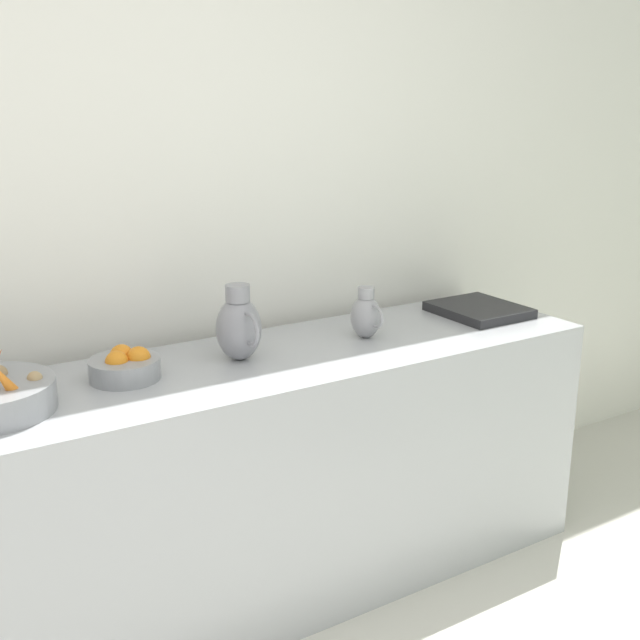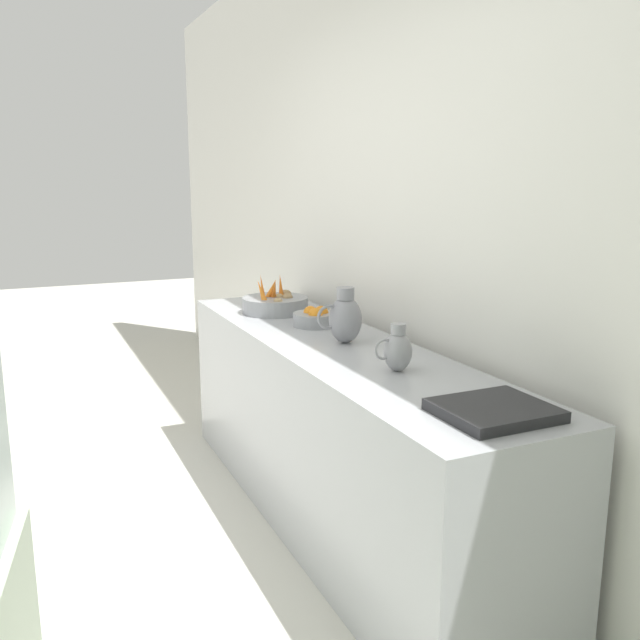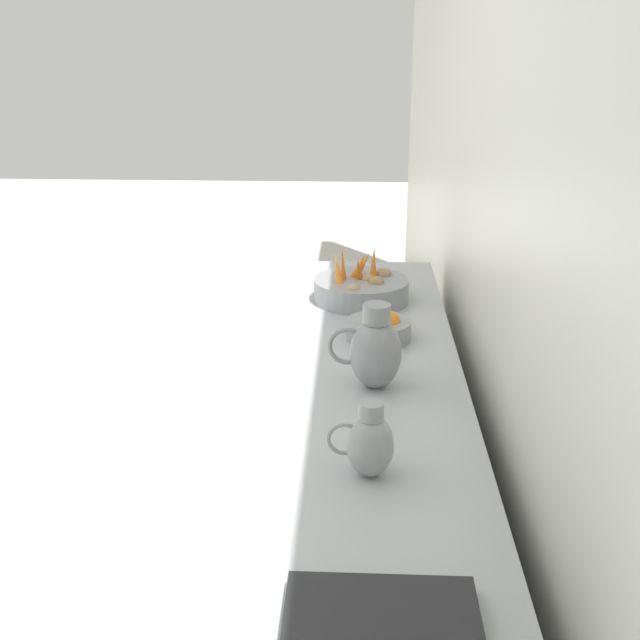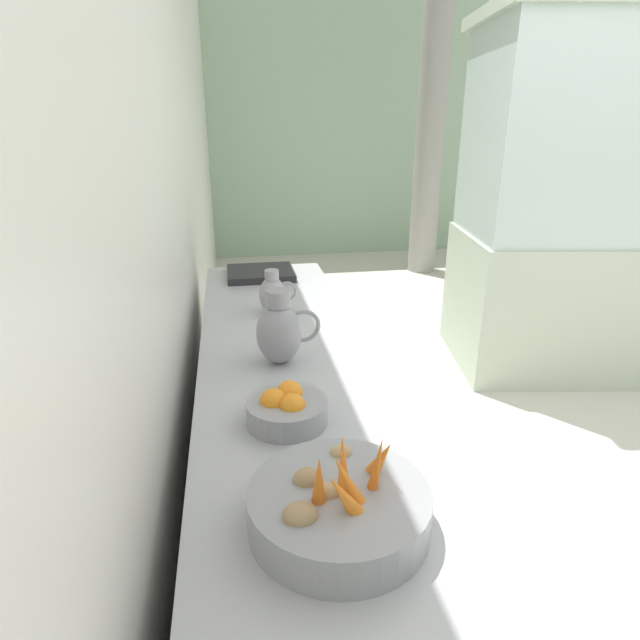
% 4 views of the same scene
% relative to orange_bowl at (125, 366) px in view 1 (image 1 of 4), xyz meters
% --- Properties ---
extents(tile_wall_left, '(0.10, 9.23, 3.00)m').
position_rel_orange_bowl_xyz_m(tile_wall_left, '(-0.36, 0.85, 0.58)').
color(tile_wall_left, white).
rests_on(tile_wall_left, ground_plane).
extents(prep_counter, '(0.61, 2.61, 0.88)m').
position_rel_orange_bowl_xyz_m(prep_counter, '(0.05, 0.35, -0.48)').
color(prep_counter, '#ADAFB5').
rests_on(prep_counter, ground_plane).
extents(orange_bowl, '(0.22, 0.22, 0.10)m').
position_rel_orange_bowl_xyz_m(orange_bowl, '(0.00, 0.00, 0.00)').
color(orange_bowl, gray).
rests_on(orange_bowl, prep_counter).
extents(metal_pitcher_tall, '(0.21, 0.15, 0.25)m').
position_rel_orange_bowl_xyz_m(metal_pitcher_tall, '(0.02, 0.38, 0.07)').
color(metal_pitcher_tall, gray).
rests_on(metal_pitcher_tall, prep_counter).
extents(metal_pitcher_short, '(0.16, 0.11, 0.19)m').
position_rel_orange_bowl_xyz_m(metal_pitcher_short, '(0.04, 0.87, 0.04)').
color(metal_pitcher_short, '#939399').
rests_on(metal_pitcher_short, prep_counter).
extents(counter_sink_basin, '(0.34, 0.30, 0.04)m').
position_rel_orange_bowl_xyz_m(counter_sink_basin, '(0.02, 1.43, -0.02)').
color(counter_sink_basin, '#232326').
rests_on(counter_sink_basin, prep_counter).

